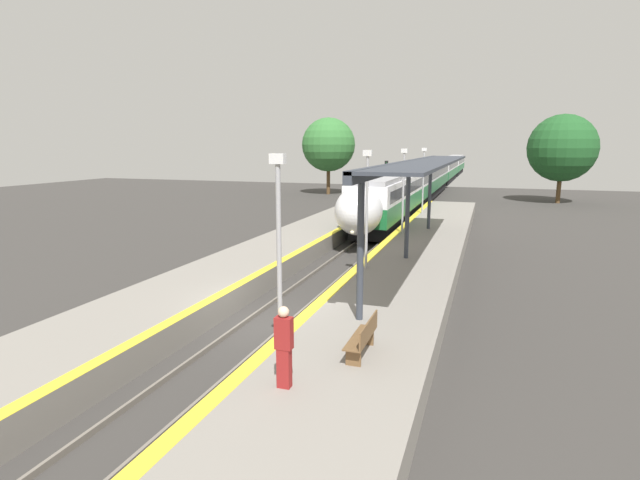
# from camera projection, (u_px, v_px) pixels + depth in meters

# --- Properties ---
(ground_plane) EXTENTS (120.00, 120.00, 0.00)m
(ground_plane) POSITION_uv_depth(u_px,v_px,m) (267.00, 325.00, 16.70)
(ground_plane) COLOR #383533
(rail_left) EXTENTS (0.08, 90.00, 0.15)m
(rail_left) POSITION_uv_depth(u_px,v_px,m) (248.00, 320.00, 16.92)
(rail_left) COLOR slate
(rail_left) RESTS_ON ground_plane
(rail_right) EXTENTS (0.08, 90.00, 0.15)m
(rail_right) POSITION_uv_depth(u_px,v_px,m) (287.00, 325.00, 16.46)
(rail_right) COLOR slate
(rail_right) RESTS_ON ground_plane
(train) EXTENTS (2.73, 89.54, 3.88)m
(train) POSITION_uv_depth(u_px,v_px,m) (437.00, 173.00, 67.72)
(train) COLOR black
(train) RESTS_ON ground_plane
(platform_right) EXTENTS (4.14, 64.00, 0.88)m
(platform_right) POSITION_uv_depth(u_px,v_px,m) (374.00, 324.00, 15.47)
(platform_right) COLOR gray
(platform_right) RESTS_ON ground_plane
(platform_left) EXTENTS (3.80, 64.00, 0.88)m
(platform_left) POSITION_uv_depth(u_px,v_px,m) (178.00, 302.00, 17.71)
(platform_left) COLOR gray
(platform_left) RESTS_ON ground_plane
(platform_bench) EXTENTS (0.44, 1.76, 0.89)m
(platform_bench) POSITION_uv_depth(u_px,v_px,m) (364.00, 336.00, 12.08)
(platform_bench) COLOR brown
(platform_bench) RESTS_ON platform_right
(person_waiting) EXTENTS (0.36, 0.23, 1.78)m
(person_waiting) POSITION_uv_depth(u_px,v_px,m) (284.00, 345.00, 10.39)
(person_waiting) COLOR maroon
(person_waiting) RESTS_ON platform_right
(railway_signal) EXTENTS (0.28, 0.28, 4.57)m
(railway_signal) POSITION_uv_depth(u_px,v_px,m) (386.00, 181.00, 44.21)
(railway_signal) COLOR #59595E
(railway_signal) RESTS_ON ground_plane
(lamppost_near) EXTENTS (0.36, 0.20, 4.85)m
(lamppost_near) POSITION_uv_depth(u_px,v_px,m) (279.00, 240.00, 11.90)
(lamppost_near) COLOR #9E9EA3
(lamppost_near) RESTS_ON platform_right
(lamppost_mid) EXTENTS (0.36, 0.20, 4.85)m
(lamppost_mid) POSITION_uv_depth(u_px,v_px,m) (367.00, 201.00, 20.28)
(lamppost_mid) COLOR #9E9EA3
(lamppost_mid) RESTS_ON platform_right
(lamppost_far) EXTENTS (0.36, 0.20, 4.85)m
(lamppost_far) POSITION_uv_depth(u_px,v_px,m) (403.00, 185.00, 28.66)
(lamppost_far) COLOR #9E9EA3
(lamppost_far) RESTS_ON platform_right
(lamppost_farthest) EXTENTS (0.36, 0.20, 4.85)m
(lamppost_farthest) POSITION_uv_depth(u_px,v_px,m) (423.00, 176.00, 37.04)
(lamppost_farthest) COLOR #9E9EA3
(lamppost_farthest) RESTS_ON platform_right
(station_canopy) EXTENTS (2.02, 20.13, 4.40)m
(station_canopy) POSITION_uv_depth(u_px,v_px,m) (422.00, 167.00, 21.69)
(station_canopy) COLOR #333842
(station_canopy) RESTS_ON platform_right
(background_tree_left) EXTENTS (6.43, 6.43, 9.19)m
(background_tree_left) POSITION_uv_depth(u_px,v_px,m) (328.00, 145.00, 60.07)
(background_tree_left) COLOR brown
(background_tree_left) RESTS_ON ground_plane
(background_tree_right) EXTENTS (6.81, 6.81, 9.04)m
(background_tree_right) POSITION_uv_depth(u_px,v_px,m) (562.00, 148.00, 50.71)
(background_tree_right) COLOR brown
(background_tree_right) RESTS_ON ground_plane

